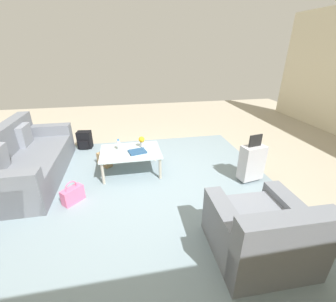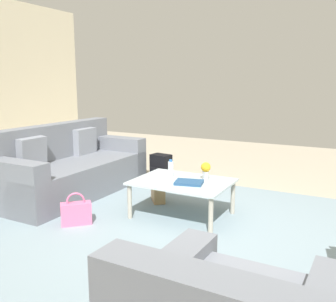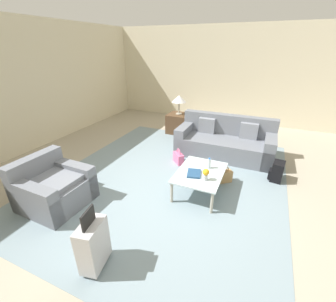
{
  "view_description": "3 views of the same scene",
  "coord_description": "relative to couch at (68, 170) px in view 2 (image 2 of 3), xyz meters",
  "views": [
    {
      "loc": [
        0.42,
        3.23,
        2.12
      ],
      "look_at": [
        -0.17,
        0.11,
        0.65
      ],
      "focal_mm": 24.0,
      "sensor_mm": 36.0,
      "label": 1
    },
    {
      "loc": [
        -1.37,
        3.18,
        1.53
      ],
      "look_at": [
        0.48,
        -0.3,
        0.79
      ],
      "focal_mm": 40.0,
      "sensor_mm": 36.0,
      "label": 2
    },
    {
      "loc": [
        -2.99,
        -1.36,
        2.44
      ],
      "look_at": [
        0.14,
        0.01,
        0.85
      ],
      "focal_mm": 24.0,
      "sensor_mm": 36.0,
      "label": 3
    }
  ],
  "objects": [
    {
      "name": "water_bottle",
      "position": [
        -1.6,
        -0.0,
        0.2
      ],
      "size": [
        0.06,
        0.06,
        0.2
      ],
      "color": "silver",
      "rests_on": "coffee_table"
    },
    {
      "name": "coffee_table",
      "position": [
        -1.8,
        0.1,
        0.06
      ],
      "size": [
        1.07,
        0.79,
        0.42
      ],
      "color": "silver",
      "rests_on": "ground"
    },
    {
      "name": "flower_vase",
      "position": [
        -2.02,
        -0.05,
        0.23
      ],
      "size": [
        0.11,
        0.11,
        0.21
      ],
      "color": "#B2B7BC",
      "rests_on": "coffee_table"
    },
    {
      "name": "handbag_pink",
      "position": [
        -0.9,
        0.86,
        -0.18
      ],
      "size": [
        0.33,
        0.33,
        0.36
      ],
      "color": "pink",
      "rests_on": "ground"
    },
    {
      "name": "couch",
      "position": [
        0.0,
        0.0,
        0.0
      ],
      "size": [
        0.96,
        2.24,
        0.94
      ],
      "color": "slate",
      "rests_on": "ground"
    },
    {
      "name": "backpack_black",
      "position": [
        -0.8,
        -1.19,
        -0.12
      ],
      "size": [
        0.32,
        0.28,
        0.4
      ],
      "color": "black",
      "rests_on": "ground"
    },
    {
      "name": "ground_plane",
      "position": [
        -2.2,
        0.6,
        -0.31
      ],
      "size": [
        12.0,
        12.0,
        0.0
      ],
      "primitive_type": "plane",
      "color": "#A89E89"
    },
    {
      "name": "handbag_tan",
      "position": [
        -1.29,
        -0.24,
        -0.18
      ],
      "size": [
        0.31,
        0.34,
        0.36
      ],
      "color": "tan",
      "rests_on": "ground"
    },
    {
      "name": "coffee_table_book",
      "position": [
        -1.92,
        0.18,
        0.12
      ],
      "size": [
        0.34,
        0.29,
        0.03
      ],
      "primitive_type": "cube",
      "rotation": [
        0.0,
        0.0,
        0.24
      ],
      "color": "navy",
      "rests_on": "coffee_table"
    },
    {
      "name": "area_rug",
      "position": [
        -1.6,
        0.8,
        -0.31
      ],
      "size": [
        5.2,
        4.4,
        0.01
      ],
      "primitive_type": "cube",
      "color": "gray",
      "rests_on": "ground"
    }
  ]
}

